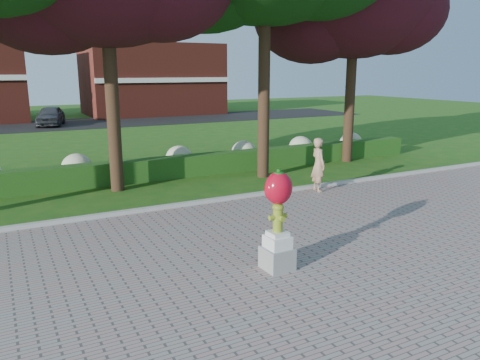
% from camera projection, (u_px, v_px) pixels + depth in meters
% --- Properties ---
extents(ground, '(100.00, 100.00, 0.00)m').
position_uv_depth(ground, '(254.00, 233.00, 11.83)').
color(ground, '#1F5314').
rests_on(ground, ground).
extents(walkway, '(40.00, 14.00, 0.04)m').
position_uv_depth(walkway, '(363.00, 299.00, 8.37)').
color(walkway, gray).
rests_on(walkway, ground).
extents(curb, '(40.00, 0.18, 0.15)m').
position_uv_depth(curb, '(206.00, 202.00, 14.40)').
color(curb, '#ADADA5').
rests_on(curb, ground).
extents(lawn_hedge, '(24.00, 0.70, 0.80)m').
position_uv_depth(lawn_hedge, '(164.00, 168.00, 17.77)').
color(lawn_hedge, '#1B4A15').
rests_on(lawn_hedge, ground).
extents(hydrangea_row, '(20.10, 1.10, 0.99)m').
position_uv_depth(hydrangea_row, '(169.00, 159.00, 18.86)').
color(hydrangea_row, beige).
rests_on(hydrangea_row, ground).
extents(street, '(50.00, 8.00, 0.02)m').
position_uv_depth(street, '(76.00, 124.00, 35.97)').
color(street, black).
rests_on(street, ground).
extents(building_right, '(12.00, 8.00, 6.40)m').
position_uv_depth(building_right, '(152.00, 79.00, 44.03)').
color(building_right, maroon).
rests_on(building_right, ground).
extents(hydrant_sculpture, '(0.61, 0.59, 2.10)m').
position_uv_depth(hydrant_sculpture, '(278.00, 217.00, 9.38)').
color(hydrant_sculpture, gray).
rests_on(hydrant_sculpture, walkway).
extents(woman, '(0.52, 0.72, 1.81)m').
position_uv_depth(woman, '(318.00, 165.00, 15.63)').
color(woman, tan).
rests_on(woman, walkway).
extents(parked_car, '(2.70, 4.54, 1.45)m').
position_uv_depth(parked_car, '(51.00, 116.00, 34.70)').
color(parked_car, '#3B3D43').
rests_on(parked_car, street).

